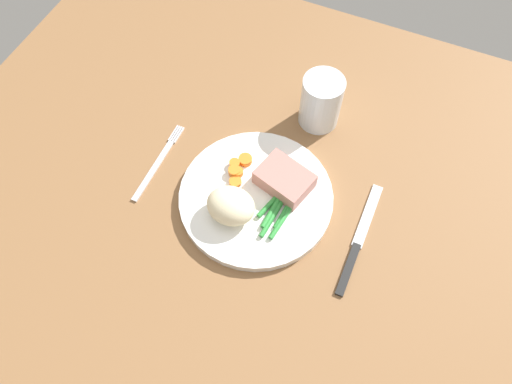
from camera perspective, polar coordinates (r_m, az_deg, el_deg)
dining_table at (r=81.52cm, az=2.17°, el=0.47°), size 120.00×90.00×2.00cm
dinner_plate at (r=78.57cm, az=0.00°, el=-0.63°), size 25.37×25.37×1.60cm
meat_portion at (r=77.77cm, az=3.50°, el=1.67°), size 10.05×8.47×3.13cm
mashed_potatoes at (r=74.28cm, az=-3.03°, el=-1.67°), size 7.78×6.54×4.89cm
carrot_slices at (r=79.79cm, az=-2.19°, el=2.76°), size 3.49×6.72×1.25cm
green_beans at (r=76.04cm, az=2.44°, el=-2.40°), size 5.12×9.82×0.90cm
fork at (r=84.44cm, az=-11.63°, el=3.49°), size 1.44×16.60×0.40cm
knife at (r=77.61cm, az=12.18°, el=-5.70°), size 1.70×20.50×0.64cm
water_glass at (r=85.78cm, az=7.73°, el=10.38°), size 7.24×7.24×9.99cm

